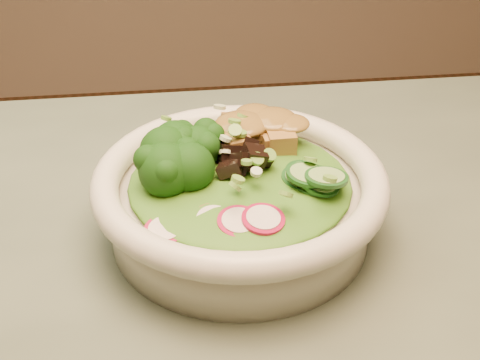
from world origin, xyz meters
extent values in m
cube|color=#515E4D|center=(0.00, 0.00, 0.73)|extent=(1.20, 0.80, 0.03)
cylinder|color=silver|center=(-0.01, 0.12, 0.77)|extent=(0.21, 0.21, 0.05)
torus|color=silver|center=(-0.01, 0.12, 0.80)|extent=(0.24, 0.24, 0.02)
ellipsoid|color=#2C6014|center=(-0.01, 0.12, 0.80)|extent=(0.18, 0.18, 0.02)
ellipsoid|color=brown|center=(0.01, 0.18, 0.82)|extent=(0.06, 0.05, 0.01)
camera|label=1|loc=(-0.07, -0.31, 1.09)|focal=50.00mm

